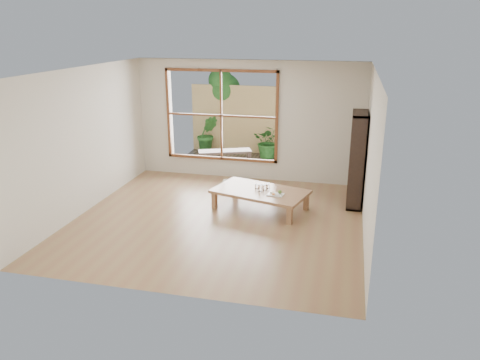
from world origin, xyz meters
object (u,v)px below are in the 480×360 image
object	(u,v)px
low_table	(260,193)
food_tray	(276,194)
garden_bench	(225,153)
bookshelf	(357,160)

from	to	relation	value
low_table	food_tray	distance (m)	0.38
low_table	garden_bench	bearing A→B (deg)	134.45
bookshelf	food_tray	bearing A→B (deg)	-148.46
low_table	food_tray	size ratio (longest dim) A/B	6.13
garden_bench	bookshelf	bearing A→B (deg)	-52.12
low_table	bookshelf	size ratio (longest dim) A/B	1.06
bookshelf	food_tray	size ratio (longest dim) A/B	5.77
low_table	garden_bench	size ratio (longest dim) A/B	1.45
garden_bench	low_table	bearing A→B (deg)	-82.95
low_table	bookshelf	xyz separation A→B (m)	(1.71, 0.67, 0.56)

